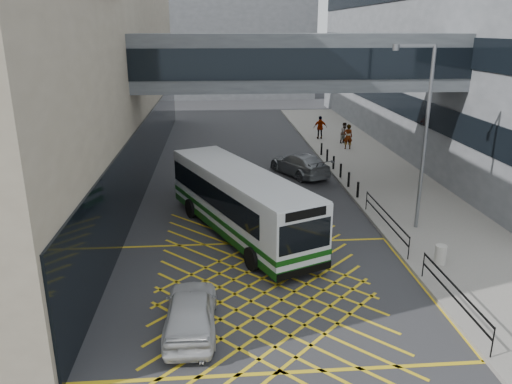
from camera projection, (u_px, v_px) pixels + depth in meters
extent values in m
plane|color=#333335|center=(265.00, 293.00, 18.33)|extent=(120.00, 120.00, 0.00)
cube|color=black|center=(150.00, 146.00, 32.40)|extent=(0.10, 41.50, 4.00)
cube|color=black|center=(382.00, 96.00, 40.72)|extent=(0.10, 43.50, 1.60)
cube|color=black|center=(386.00, 45.00, 39.47)|extent=(0.10, 43.50, 1.60)
cube|color=slate|center=(211.00, 30.00, 72.19)|extent=(28.00, 16.00, 18.00)
cube|color=#51565B|center=(298.00, 62.00, 27.58)|extent=(20.00, 4.00, 3.00)
cube|color=black|center=(305.00, 64.00, 25.67)|extent=(19.50, 0.06, 1.60)
cube|color=black|center=(293.00, 60.00, 29.49)|extent=(19.50, 0.06, 1.60)
cube|color=gray|center=(377.00, 173.00, 33.20)|extent=(6.00, 54.00, 0.16)
cube|color=gold|center=(265.00, 293.00, 18.33)|extent=(12.00, 9.00, 0.01)
cube|color=silver|center=(240.00, 200.00, 23.08)|extent=(6.62, 10.90, 2.66)
cube|color=#0D410D|center=(240.00, 224.00, 23.44)|extent=(6.67, 10.96, 0.33)
cube|color=#0D410D|center=(240.00, 213.00, 23.28)|extent=(6.69, 10.96, 0.22)
cube|color=black|center=(234.00, 190.00, 23.47)|extent=(6.12, 9.67, 1.03)
cube|color=black|center=(305.00, 236.00, 18.49)|extent=(2.10, 0.98, 1.18)
cube|color=black|center=(306.00, 214.00, 18.20)|extent=(1.65, 0.77, 0.34)
cube|color=silver|center=(240.00, 173.00, 22.66)|extent=(6.56, 10.81, 0.10)
cube|color=black|center=(304.00, 271.00, 18.92)|extent=(2.29, 1.08, 0.30)
cube|color=black|center=(197.00, 192.00, 27.97)|extent=(2.29, 1.08, 0.30)
cylinder|color=black|center=(252.00, 259.00, 19.92)|extent=(0.65, 1.01, 0.98)
cylinder|color=black|center=(304.00, 246.00, 21.04)|extent=(0.65, 1.01, 0.98)
cylinder|color=black|center=(191.00, 208.00, 25.52)|extent=(0.65, 1.01, 0.98)
cylinder|color=black|center=(234.00, 201.00, 26.64)|extent=(0.65, 1.01, 0.98)
imported|color=silver|center=(191.00, 311.00, 15.85)|extent=(1.86, 4.44, 1.41)
imported|color=black|center=(238.00, 197.00, 26.69)|extent=(2.50, 4.53, 1.34)
imported|color=gray|center=(299.00, 163.00, 32.88)|extent=(4.01, 5.45, 1.56)
cylinder|color=slate|center=(425.00, 141.00, 22.70)|extent=(0.18, 0.18, 8.40)
cube|color=slate|center=(416.00, 45.00, 21.38)|extent=(1.68, 0.23, 0.11)
cylinder|color=slate|center=(396.00, 47.00, 21.41)|extent=(0.32, 0.32, 0.26)
cylinder|color=#ADA89E|center=(440.00, 255.00, 20.14)|extent=(0.46, 0.46, 0.79)
cube|color=black|center=(455.00, 286.00, 16.56)|extent=(0.05, 5.00, 0.05)
cube|color=black|center=(453.00, 297.00, 16.68)|extent=(0.05, 5.00, 0.05)
cube|color=black|center=(386.00, 212.00, 23.19)|extent=(0.05, 6.00, 0.05)
cube|color=black|center=(385.00, 220.00, 23.31)|extent=(0.05, 6.00, 0.05)
cylinder|color=black|center=(493.00, 342.00, 14.33)|extent=(0.04, 0.04, 1.00)
cylinder|color=black|center=(423.00, 265.00, 19.07)|extent=(0.04, 0.04, 1.00)
cylinder|color=black|center=(409.00, 248.00, 20.49)|extent=(0.04, 0.04, 1.00)
cylinder|color=black|center=(366.00, 200.00, 26.17)|extent=(0.04, 0.04, 1.00)
cylinder|color=black|center=(358.00, 190.00, 28.09)|extent=(0.14, 0.14, 0.90)
cylinder|color=black|center=(349.00, 179.00, 29.98)|extent=(0.14, 0.14, 0.90)
cylinder|color=black|center=(341.00, 171.00, 31.87)|extent=(0.14, 0.14, 0.90)
cylinder|color=black|center=(334.00, 163.00, 33.77)|extent=(0.14, 0.14, 0.90)
cylinder|color=black|center=(327.00, 155.00, 35.66)|extent=(0.14, 0.14, 0.90)
cylinder|color=black|center=(322.00, 149.00, 37.56)|extent=(0.14, 0.14, 0.90)
imported|color=gray|center=(348.00, 137.00, 39.25)|extent=(0.81, 0.60, 1.97)
imported|color=gray|center=(345.00, 133.00, 41.31)|extent=(0.96, 0.90, 1.71)
imported|color=gray|center=(320.00, 128.00, 42.91)|extent=(1.18, 0.60, 1.96)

